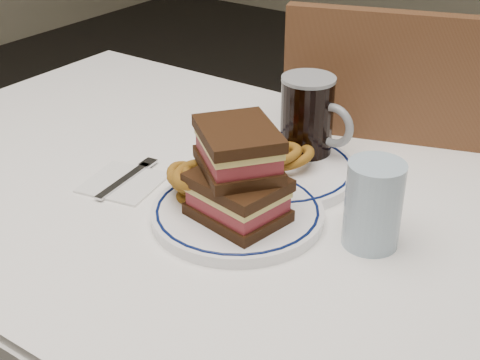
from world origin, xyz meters
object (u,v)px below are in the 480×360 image
Objects in this scene: chair_far at (395,202)px; beer_mug at (308,119)px; main_plate at (237,213)px; far_plate at (277,169)px; reuben_sandwich at (238,173)px.

chair_far is 0.42m from beer_mug.
chair_far is at bearing 84.22° from main_plate.
reuben_sandwich is at bearing -78.30° from far_plate.
reuben_sandwich is 0.24m from beer_mug.
far_plate is at bearing -101.96° from chair_far.
reuben_sandwich is (0.01, -0.01, 0.08)m from main_plate.
main_plate is at bearing -95.78° from chair_far.
beer_mug is at bearing 93.20° from main_plate.
beer_mug reaches higher than main_plate.
chair_far is 6.39× the size of beer_mug.
beer_mug reaches higher than far_plate.
chair_far is 3.77× the size of main_plate.
main_plate is 1.55× the size of reuben_sandwich.
reuben_sandwich is 1.10× the size of beer_mug.
beer_mug is (-0.01, 0.23, 0.07)m from main_plate.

